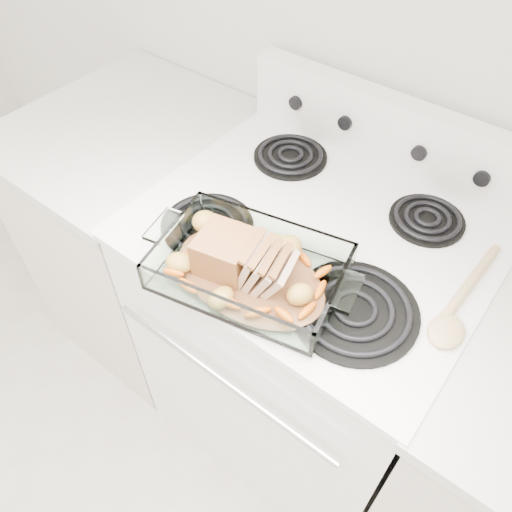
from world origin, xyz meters
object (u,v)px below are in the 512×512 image
Objects in this scene: baking_dish at (250,271)px; pork_roast at (239,255)px; electric_range at (304,333)px; counter_left at (147,237)px.

pork_roast reaches higher than baking_dish.
electric_range is 0.53m from baking_dish.
electric_range is at bearing 98.40° from pork_roast.
electric_range is 3.07× the size of baking_dish.
baking_dish reaches higher than counter_left.
counter_left is at bearing 148.56° from baking_dish.
baking_dish is at bearing -19.02° from counter_left.
pork_roast is (-0.05, -0.22, 0.51)m from electric_range.
counter_left is (-0.67, -0.00, -0.02)m from electric_range.
counter_left is 0.84m from pork_roast.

